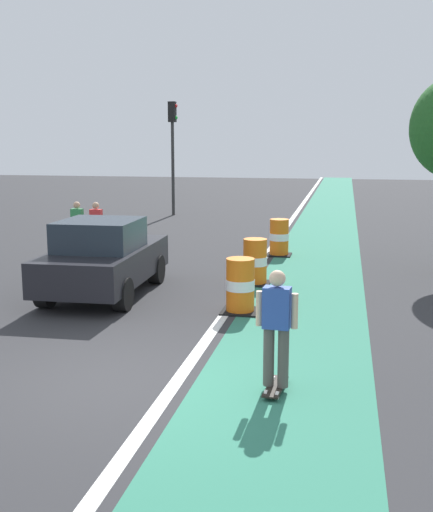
# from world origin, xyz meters

# --- Properties ---
(ground_plane) EXTENTS (100.00, 100.00, 0.00)m
(ground_plane) POSITION_xyz_m (0.00, 0.00, 0.00)
(ground_plane) COLOR #2D2D30
(bike_lane_strip) EXTENTS (2.50, 80.00, 0.01)m
(bike_lane_strip) POSITION_xyz_m (2.40, 12.00, 0.00)
(bike_lane_strip) COLOR #2D755B
(bike_lane_strip) RESTS_ON ground
(lane_divider_stripe) EXTENTS (0.20, 80.00, 0.01)m
(lane_divider_stripe) POSITION_xyz_m (0.90, 12.00, 0.01)
(lane_divider_stripe) COLOR silver
(lane_divider_stripe) RESTS_ON ground
(skateboarder_on_lane) EXTENTS (0.57, 0.82, 1.69)m
(skateboarder_on_lane) POSITION_xyz_m (2.31, 0.20, 0.91)
(skateboarder_on_lane) COLOR black
(skateboarder_on_lane) RESTS_ON ground
(parked_sedan_nearest) EXTENTS (2.01, 4.15, 1.70)m
(parked_sedan_nearest) POSITION_xyz_m (-2.01, 4.89, 0.83)
(parked_sedan_nearest) COLOR black
(parked_sedan_nearest) RESTS_ON ground
(traffic_barrel_front) EXTENTS (0.73, 0.73, 1.09)m
(traffic_barrel_front) POSITION_xyz_m (1.17, 4.08, 0.53)
(traffic_barrel_front) COLOR orange
(traffic_barrel_front) RESTS_ON ground
(traffic_barrel_mid) EXTENTS (0.73, 0.73, 1.09)m
(traffic_barrel_mid) POSITION_xyz_m (1.10, 6.63, 0.53)
(traffic_barrel_mid) COLOR orange
(traffic_barrel_mid) RESTS_ON ground
(traffic_barrel_back) EXTENTS (0.73, 0.73, 1.09)m
(traffic_barrel_back) POSITION_xyz_m (1.26, 10.55, 0.53)
(traffic_barrel_back) COLOR orange
(traffic_barrel_back) RESTS_ON ground
(traffic_light_corner) EXTENTS (0.41, 0.32, 5.10)m
(traffic_light_corner) POSITION_xyz_m (-4.59, 19.96, 3.50)
(traffic_light_corner) COLOR #2D2D2D
(traffic_light_corner) RESTS_ON ground
(pedestrian_crossing) EXTENTS (0.34, 0.20, 1.61)m
(pedestrian_crossing) POSITION_xyz_m (-3.98, 9.30, 0.86)
(pedestrian_crossing) COLOR #33333D
(pedestrian_crossing) RESTS_ON ground
(pedestrian_waiting) EXTENTS (0.34, 0.20, 1.61)m
(pedestrian_waiting) POSITION_xyz_m (-4.59, 9.33, 0.86)
(pedestrian_waiting) COLOR #33333D
(pedestrian_waiting) RESTS_ON ground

